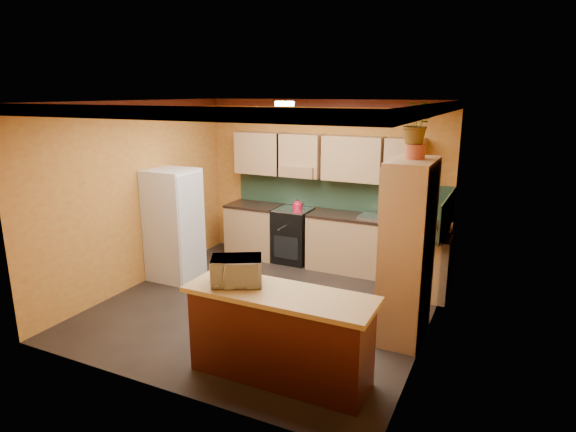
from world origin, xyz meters
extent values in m
plane|color=black|center=(0.00, 0.00, 0.00)|extent=(4.20, 4.20, 0.00)
cube|color=white|center=(0.00, 0.00, 2.70)|extent=(4.20, 4.20, 0.04)
cube|color=#C08D33|center=(0.00, 2.10, 1.35)|extent=(4.20, 0.04, 2.70)
cube|color=#C08D33|center=(0.00, -2.10, 1.35)|extent=(4.20, 0.04, 2.70)
cube|color=#C08D33|center=(-2.10, 0.00, 1.35)|extent=(0.04, 4.20, 2.70)
cube|color=#C08D33|center=(2.10, 0.00, 1.35)|extent=(0.04, 4.20, 2.70)
cube|color=#1B3225|center=(0.25, 2.09, 1.19)|extent=(3.70, 0.02, 0.53)
cube|color=#1B3225|center=(2.09, 1.40, 1.19)|extent=(0.02, 1.40, 0.53)
cube|color=#A68557|center=(0.10, 1.93, 1.80)|extent=(3.10, 0.34, 0.70)
cylinder|color=white|center=(0.00, 0.60, 2.66)|extent=(0.26, 0.26, 0.06)
cube|color=#A68557|center=(0.21, 1.80, 0.44)|extent=(3.65, 0.60, 0.88)
cube|color=black|center=(0.21, 1.80, 0.90)|extent=(3.65, 0.62, 0.04)
cube|color=black|center=(-0.42, 1.80, 0.46)|extent=(0.58, 0.58, 0.91)
cube|color=silver|center=(0.98, 1.80, 0.94)|extent=(0.48, 0.40, 0.03)
cube|color=#A68557|center=(1.80, 1.30, 0.44)|extent=(0.60, 0.80, 0.88)
cube|color=black|center=(1.80, 1.30, 0.90)|extent=(0.62, 0.80, 0.04)
cube|color=silver|center=(-1.75, 0.33, 0.85)|extent=(0.68, 0.66, 1.70)
cube|color=#A68557|center=(1.85, 0.01, 1.05)|extent=(0.48, 0.90, 2.10)
cylinder|color=#A54428|center=(1.85, 0.06, 2.18)|extent=(0.22, 0.22, 0.16)
imported|color=#A68557|center=(1.85, 0.06, 2.48)|extent=(0.46, 0.42, 0.45)
cube|color=#481110|center=(0.92, -1.42, 0.44)|extent=(1.80, 0.55, 0.88)
cube|color=tan|center=(0.92, -1.42, 0.91)|extent=(1.90, 0.65, 0.05)
imported|color=silver|center=(0.44, -1.42, 1.07)|extent=(0.60, 0.54, 0.28)
camera|label=1|loc=(2.86, -5.29, 2.81)|focal=30.00mm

